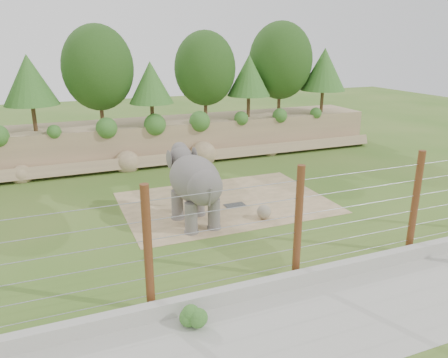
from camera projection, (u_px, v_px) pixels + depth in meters
name	position (u px, v px, depth m)	size (l,w,h in m)	color
ground	(241.00, 227.00, 18.92)	(90.00, 90.00, 0.00)	#37661C
back_embankment	(172.00, 99.00, 29.10)	(30.00, 5.52, 8.77)	#91775B
dirt_patch	(226.00, 202.00, 21.75)	(10.00, 7.00, 0.02)	#8B7650
drain_grate	(235.00, 205.00, 21.32)	(1.00, 0.60, 0.03)	#262628
elephant	(195.00, 189.00, 18.79)	(1.70, 3.98, 3.22)	#655E59
stone_ball	(264.00, 212.00, 19.69)	(0.64, 0.64, 0.64)	gray
retaining_wall	(303.00, 278.00, 14.44)	(26.00, 0.35, 0.50)	#AEADA2
walkway	(340.00, 318.00, 12.75)	(26.00, 4.00, 0.01)	#AEADA2
barrier_fence	(298.00, 224.00, 14.34)	(20.26, 0.26, 4.00)	#542612
walkway_shrub	(196.00, 317.00, 12.27)	(0.61, 0.61, 0.61)	#336127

